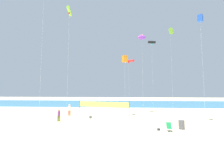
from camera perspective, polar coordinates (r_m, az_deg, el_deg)
name	(u,v)px	position (r m, az deg, el deg)	size (l,w,h in m)	color
ground_plane	(108,134)	(16.12, -1.41, -21.12)	(120.00, 120.00, 0.00)	beige
ocean_band	(117,103)	(46.23, 1.95, -10.54)	(120.00, 20.00, 0.01)	teal
beachgoer_white_shirt	(69,110)	(26.86, -15.41, -12.30)	(0.42, 0.42, 1.83)	#EA7260
beachgoer_plum_shirt	(59,115)	(22.76, -18.94, -13.86)	(0.37, 0.37, 1.62)	olive
folding_beach_chair	(169,127)	(18.01, 20.29, -17.56)	(0.52, 0.65, 0.89)	#1E8C4C
trash_barrel	(182,125)	(19.37, 24.20, -16.46)	(0.64, 0.64, 0.97)	#595960
volleyball_net	(103,105)	(26.57, -3.23, -11.11)	(8.66, 2.09, 2.40)	#4C4C51
beach_handbag	(159,129)	(18.06, 16.77, -18.76)	(0.29, 0.14, 0.23)	#2D2D33
kite_lime_delta	(170,31)	(36.72, 20.70, 14.62)	(1.41, 1.11, 17.40)	silver
kite_blue_box	(200,19)	(24.88, 29.68, 17.44)	(0.79, 0.79, 14.20)	silver
kite_orange_box	(125,59)	(25.38, 4.70, 5.72)	(0.93, 0.93, 9.74)	silver
kite_black_tube	(152,42)	(32.23, 14.43, 11.34)	(1.50, 0.74, 13.75)	silver
kite_red_tube	(129,61)	(29.22, 6.17, 4.89)	(2.05, 1.31, 9.71)	silver
kite_lime_tube	(69,12)	(24.60, -15.41, 21.41)	(0.87, 2.41, 15.60)	silver
kite_violet_inflatable	(142,37)	(29.71, 10.93, 13.22)	(2.20, 2.09, 14.32)	silver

